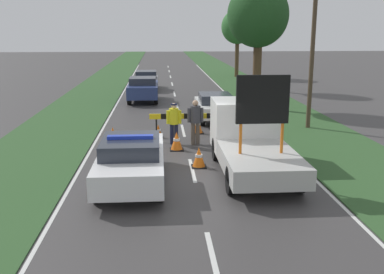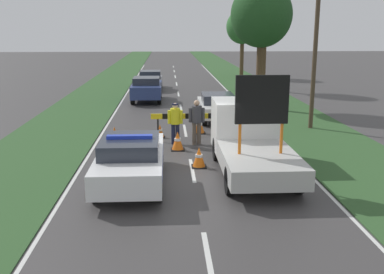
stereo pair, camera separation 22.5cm
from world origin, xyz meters
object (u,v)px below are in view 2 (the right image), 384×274
(road_barrier, at_px, (185,118))
(traffic_cone_centre_front, at_px, (115,133))
(traffic_cone_near_truck, at_px, (199,157))
(queued_car_hatch_blue, at_px, (147,89))
(roadside_tree_near_left, at_px, (265,23))
(traffic_cone_behind_barrier, at_px, (178,141))
(roadside_tree_mid_left, at_px, (243,27))
(utility_pole, at_px, (316,33))
(roadside_tree_near_right, at_px, (261,16))
(queued_car_suv_grey, at_px, (151,80))
(pedestrian_civilian, at_px, (197,119))
(traffic_cone_lane_edge, at_px, (199,125))
(work_truck, at_px, (250,138))
(police_officer, at_px, (175,120))
(traffic_cone_near_police, at_px, (160,131))
(queued_car_van_white, at_px, (217,106))
(police_car, at_px, (131,159))

(road_barrier, bearing_deg, traffic_cone_centre_front, 169.17)
(traffic_cone_near_truck, distance_m, queued_car_hatch_blue, 14.53)
(traffic_cone_centre_front, height_order, queued_car_hatch_blue, queued_car_hatch_blue)
(queued_car_hatch_blue, xyz_separation_m, roadside_tree_near_left, (8.54, 4.77, 4.14))
(road_barrier, height_order, traffic_cone_behind_barrier, road_barrier)
(roadside_tree_mid_left, distance_m, utility_pole, 23.10)
(roadside_tree_mid_left, bearing_deg, traffic_cone_behind_barrier, -104.39)
(traffic_cone_behind_barrier, xyz_separation_m, roadside_tree_near_right, (4.95, 9.01, 4.91))
(traffic_cone_centre_front, relative_size, queued_car_suv_grey, 0.14)
(road_barrier, distance_m, traffic_cone_behind_barrier, 1.56)
(pedestrian_civilian, relative_size, traffic_cone_lane_edge, 2.50)
(work_truck, xyz_separation_m, traffic_cone_centre_front, (-4.95, 4.34, -0.78))
(traffic_cone_behind_barrier, relative_size, roadside_tree_near_right, 0.10)
(police_officer, height_order, traffic_cone_near_police, police_officer)
(traffic_cone_centre_front, relative_size, traffic_cone_lane_edge, 0.76)
(pedestrian_civilian, distance_m, traffic_cone_near_police, 2.11)
(traffic_cone_near_truck, xyz_separation_m, traffic_cone_behind_barrier, (-0.67, 2.25, 0.01))
(work_truck, height_order, traffic_cone_near_police, work_truck)
(traffic_cone_centre_front, relative_size, roadside_tree_near_left, 0.08)
(traffic_cone_near_police, bearing_deg, pedestrian_civilian, -40.08)
(queued_car_van_white, distance_m, roadside_tree_near_left, 12.84)
(traffic_cone_centre_front, height_order, roadside_tree_near_left, roadside_tree_near_left)
(traffic_cone_lane_edge, distance_m, queued_car_hatch_blue, 9.69)
(queued_car_van_white, bearing_deg, traffic_cone_lane_edge, 68.70)
(traffic_cone_lane_edge, bearing_deg, road_barrier, -116.03)
(queued_car_hatch_blue, bearing_deg, utility_pole, 133.04)
(traffic_cone_lane_edge, relative_size, queued_car_hatch_blue, 0.18)
(work_truck, bearing_deg, police_officer, -57.75)
(road_barrier, relative_size, traffic_cone_near_police, 4.95)
(roadside_tree_near_left, height_order, roadside_tree_mid_left, roadside_tree_near_left)
(police_officer, height_order, traffic_cone_centre_front, police_officer)
(queued_car_van_white, relative_size, queued_car_suv_grey, 1.02)
(traffic_cone_near_police, bearing_deg, police_officer, -61.67)
(utility_pole, bearing_deg, traffic_cone_lane_edge, -172.43)
(work_truck, bearing_deg, police_car, 15.00)
(police_car, distance_m, traffic_cone_near_police, 5.91)
(roadside_tree_mid_left, bearing_deg, pedestrian_civilian, -103.18)
(traffic_cone_lane_edge, bearing_deg, utility_pole, 7.57)
(traffic_cone_near_truck, relative_size, traffic_cone_behind_barrier, 0.96)
(queued_car_hatch_blue, distance_m, roadside_tree_near_left, 10.62)
(queued_car_suv_grey, height_order, roadside_tree_mid_left, roadside_tree_mid_left)
(police_car, relative_size, queued_car_suv_grey, 1.20)
(police_officer, xyz_separation_m, roadside_tree_mid_left, (6.89, 25.70, 3.70))
(traffic_cone_lane_edge, height_order, queued_car_van_white, queued_car_van_white)
(traffic_cone_near_truck, distance_m, roadside_tree_near_left, 20.60)
(traffic_cone_behind_barrier, relative_size, roadside_tree_near_left, 0.11)
(traffic_cone_lane_edge, bearing_deg, roadside_tree_near_left, 67.55)
(traffic_cone_behind_barrier, distance_m, roadside_tree_near_left, 18.76)
(queued_car_van_white, bearing_deg, roadside_tree_near_right, -129.89)
(road_barrier, height_order, traffic_cone_centre_front, road_barrier)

